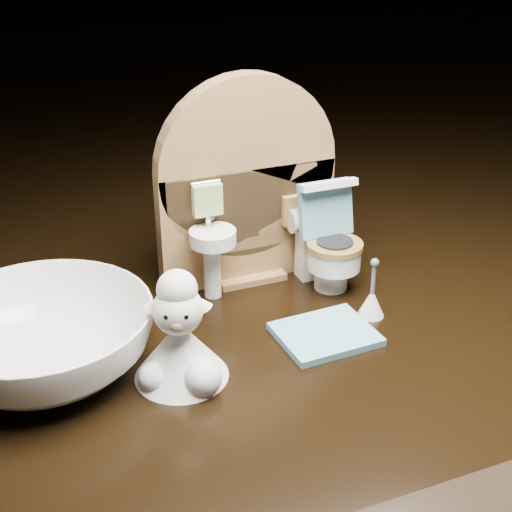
# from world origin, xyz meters

# --- Properties ---
(backdrop_panel) EXTENTS (0.13, 0.05, 0.15)m
(backdrop_panel) POSITION_xyz_m (-0.00, 0.06, 0.07)
(backdrop_panel) COLOR olive
(backdrop_panel) RESTS_ON ground
(toy_toilet) EXTENTS (0.04, 0.05, 0.08)m
(toy_toilet) POSITION_xyz_m (0.05, 0.03, 0.03)
(toy_toilet) COLOR white
(toy_toilet) RESTS_ON ground
(bath_mat) EXTENTS (0.06, 0.05, 0.00)m
(bath_mat) POSITION_xyz_m (0.02, -0.03, 0.00)
(bath_mat) COLOR #669FB4
(bath_mat) RESTS_ON ground
(toilet_brush) EXTENTS (0.02, 0.02, 0.04)m
(toilet_brush) POSITION_xyz_m (0.06, -0.02, 0.01)
(toilet_brush) COLOR white
(toilet_brush) RESTS_ON ground
(plush_lamb) EXTENTS (0.06, 0.06, 0.07)m
(plush_lamb) POSITION_xyz_m (-0.08, -0.04, 0.02)
(plush_lamb) COLOR silver
(plush_lamb) RESTS_ON ground
(ceramic_bowl) EXTENTS (0.14, 0.14, 0.04)m
(ceramic_bowl) POSITION_xyz_m (-0.15, 0.00, 0.02)
(ceramic_bowl) COLOR white
(ceramic_bowl) RESTS_ON ground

